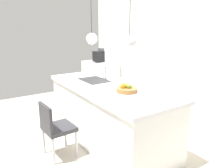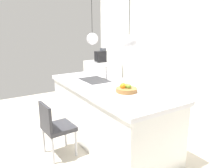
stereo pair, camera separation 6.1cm
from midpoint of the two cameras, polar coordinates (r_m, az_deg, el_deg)
name	(u,v)px [view 2 (the right image)]	position (r m, az deg, el deg)	size (l,w,h in m)	color
floor	(109,140)	(3.90, -0.36, -13.97)	(6.60, 6.60, 0.00)	beige
back_wall	(181,56)	(4.57, 17.50, 6.80)	(6.00, 0.10, 2.60)	silver
kitchen_island	(109,114)	(3.70, -0.37, -7.49)	(2.47, 1.00, 0.94)	white
sink_basin	(95,80)	(3.93, -3.93, 0.94)	(0.56, 0.40, 0.02)	#2D2D30
faucet	(105,71)	(4.00, -1.29, 3.39)	(0.02, 0.17, 0.22)	silver
fruit_bowl	(126,89)	(3.21, 4.19, -1.29)	(0.31, 0.31, 0.13)	#9E6B38
side_counter	(102,78)	(6.31, -2.25, 1.51)	(1.10, 0.60, 0.88)	white
coffee_machine	(101,56)	(6.26, -2.64, 7.03)	(0.20, 0.35, 0.38)	black
chair_near	(55,126)	(3.38, -13.78, -10.26)	(0.45, 0.43, 0.82)	#333338
pendant_light_left	(92,39)	(3.88, -4.54, 11.36)	(0.19, 0.19, 0.79)	silver
pendant_light_right	(129,42)	(3.02, 4.91, 10.46)	(0.19, 0.19, 0.79)	silver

